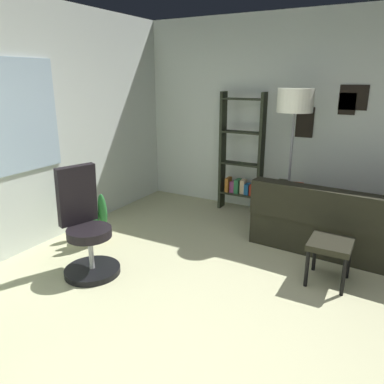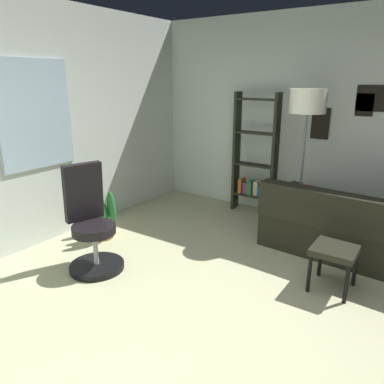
{
  "view_description": "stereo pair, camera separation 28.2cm",
  "coord_description": "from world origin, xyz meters",
  "px_view_note": "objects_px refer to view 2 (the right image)",
  "views": [
    {
      "loc": [
        -2.51,
        -0.81,
        1.92
      ],
      "look_at": [
        0.26,
        0.73,
        0.94
      ],
      "focal_mm": 34.7,
      "sensor_mm": 36.0,
      "label": 1
    },
    {
      "loc": [
        -2.36,
        -1.05,
        1.92
      ],
      "look_at": [
        0.26,
        0.73,
        0.94
      ],
      "focal_mm": 34.7,
      "sensor_mm": 36.0,
      "label": 2
    }
  ],
  "objects_px": {
    "bookshelf": "(255,161)",
    "potted_plant": "(102,219)",
    "office_chair": "(91,230)",
    "footstool": "(335,253)",
    "floor_lamp": "(307,109)",
    "couch": "(365,229)"
  },
  "relations": [
    {
      "from": "bookshelf",
      "to": "potted_plant",
      "type": "height_order",
      "value": "bookshelf"
    },
    {
      "from": "footstool",
      "to": "potted_plant",
      "type": "distance_m",
      "value": 2.67
    },
    {
      "from": "couch",
      "to": "floor_lamp",
      "type": "height_order",
      "value": "floor_lamp"
    },
    {
      "from": "office_chair",
      "to": "potted_plant",
      "type": "bearing_deg",
      "value": 39.49
    },
    {
      "from": "couch",
      "to": "footstool",
      "type": "bearing_deg",
      "value": 174.76
    },
    {
      "from": "bookshelf",
      "to": "potted_plant",
      "type": "relative_size",
      "value": 2.65
    },
    {
      "from": "couch",
      "to": "bookshelf",
      "type": "bearing_deg",
      "value": 72.23
    },
    {
      "from": "floor_lamp",
      "to": "couch",
      "type": "bearing_deg",
      "value": -97.72
    },
    {
      "from": "footstool",
      "to": "floor_lamp",
      "type": "height_order",
      "value": "floor_lamp"
    },
    {
      "from": "potted_plant",
      "to": "couch",
      "type": "bearing_deg",
      "value": -62.5
    },
    {
      "from": "office_chair",
      "to": "floor_lamp",
      "type": "height_order",
      "value": "floor_lamp"
    },
    {
      "from": "couch",
      "to": "office_chair",
      "type": "bearing_deg",
      "value": 130.96
    },
    {
      "from": "office_chair",
      "to": "potted_plant",
      "type": "relative_size",
      "value": 1.68
    },
    {
      "from": "office_chair",
      "to": "bookshelf",
      "type": "height_order",
      "value": "bookshelf"
    },
    {
      "from": "couch",
      "to": "potted_plant",
      "type": "relative_size",
      "value": 3.07
    },
    {
      "from": "couch",
      "to": "potted_plant",
      "type": "bearing_deg",
      "value": 117.5
    },
    {
      "from": "footstool",
      "to": "bookshelf",
      "type": "xyz_separation_m",
      "value": [
        1.52,
        1.54,
        0.4
      ]
    },
    {
      "from": "footstool",
      "to": "floor_lamp",
      "type": "bearing_deg",
      "value": 32.84
    },
    {
      "from": "bookshelf",
      "to": "potted_plant",
      "type": "bearing_deg",
      "value": 150.45
    },
    {
      "from": "footstool",
      "to": "office_chair",
      "type": "bearing_deg",
      "value": 114.02
    },
    {
      "from": "footstool",
      "to": "bookshelf",
      "type": "distance_m",
      "value": 2.2
    },
    {
      "from": "floor_lamp",
      "to": "potted_plant",
      "type": "xyz_separation_m",
      "value": [
        -1.53,
        1.92,
        -1.31
      ]
    }
  ]
}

